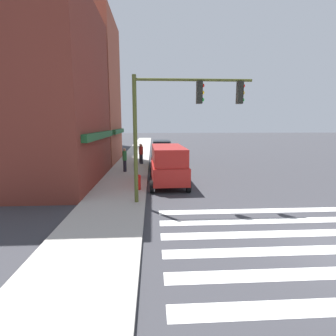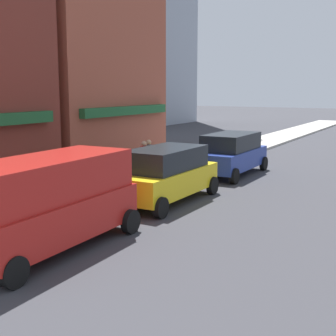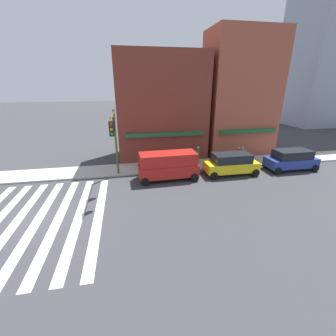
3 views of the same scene
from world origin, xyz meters
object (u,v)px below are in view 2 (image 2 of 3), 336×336
(suv_yellow, at_px, (166,173))
(pedestrian_grey_coat, at_px, (149,160))
(suv_blue, at_px, (231,153))
(pedestrian_green_top, at_px, (59,174))
(pedestrian_red_jacket, at_px, (144,162))
(van_red, at_px, (49,200))

(suv_yellow, distance_m, pedestrian_grey_coat, 2.96)
(suv_yellow, xyz_separation_m, suv_blue, (6.12, 0.00, 0.00))
(pedestrian_green_top, bearing_deg, suv_yellow, -150.99)
(suv_yellow, xyz_separation_m, pedestrian_red_jacket, (1.65, 1.95, 0.04))
(suv_blue, bearing_deg, pedestrian_green_top, 159.57)
(pedestrian_red_jacket, relative_size, pedestrian_green_top, 1.00)
(suv_blue, xyz_separation_m, pedestrian_red_jacket, (-4.48, 1.95, 0.04))
(van_red, distance_m, pedestrian_green_top, 4.74)
(van_red, bearing_deg, pedestrian_grey_coat, 12.81)
(van_red, distance_m, suv_blue, 11.89)
(suv_yellow, height_order, suv_blue, same)
(van_red, height_order, suv_yellow, van_red)
(van_red, relative_size, pedestrian_green_top, 2.86)
(van_red, height_order, pedestrian_red_jacket, van_red)
(pedestrian_grey_coat, relative_size, pedestrian_red_jacket, 1.00)
(suv_blue, bearing_deg, suv_yellow, 179.76)
(van_red, xyz_separation_m, pedestrian_red_jacket, (7.41, 1.95, -0.21))
(suv_yellow, relative_size, suv_blue, 1.00)
(suv_yellow, height_order, pedestrian_red_jacket, suv_yellow)
(pedestrian_grey_coat, bearing_deg, van_red, 39.65)
(pedestrian_grey_coat, xyz_separation_m, pedestrian_green_top, (-4.28, 0.99, 0.00))
(suv_yellow, bearing_deg, pedestrian_grey_coat, 44.02)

